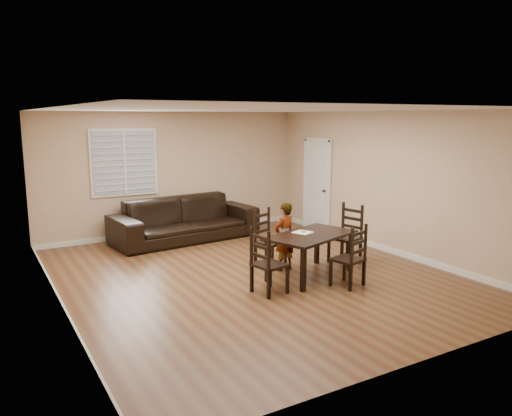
% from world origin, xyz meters
% --- Properties ---
extents(ground, '(7.00, 7.00, 0.00)m').
position_xyz_m(ground, '(0.00, 0.00, 0.00)').
color(ground, brown).
rests_on(ground, ground).
extents(room, '(6.04, 7.04, 2.72)m').
position_xyz_m(room, '(0.04, 0.18, 1.81)').
color(room, '#CEAF8B').
rests_on(room, ground).
extents(dining_table, '(1.72, 1.29, 0.71)m').
position_xyz_m(dining_table, '(0.80, -0.54, 0.62)').
color(dining_table, black).
rests_on(dining_table, ground).
extents(chair_near, '(0.58, 0.56, 1.01)m').
position_xyz_m(chair_near, '(0.49, 0.38, 0.46)').
color(chair_near, black).
rests_on(chair_near, ground).
extents(chair_far, '(0.54, 0.52, 0.98)m').
position_xyz_m(chair_far, '(1.06, -1.31, 0.44)').
color(chair_far, black).
rests_on(chair_far, ground).
extents(chair_left, '(0.49, 0.51, 1.00)m').
position_xyz_m(chair_left, '(-0.31, -0.89, 0.45)').
color(chair_left, black).
rests_on(chair_left, ground).
extents(chair_right, '(0.54, 0.56, 1.05)m').
position_xyz_m(chair_right, '(1.92, -0.18, 0.48)').
color(chair_right, black).
rests_on(chair_right, ground).
extents(child, '(0.48, 0.37, 1.16)m').
position_xyz_m(child, '(0.63, -0.02, 0.58)').
color(child, gray).
rests_on(child, ground).
extents(napkin, '(0.36, 0.36, 0.00)m').
position_xyz_m(napkin, '(0.75, -0.38, 0.72)').
color(napkin, beige).
rests_on(napkin, dining_table).
extents(donut, '(0.09, 0.09, 0.03)m').
position_xyz_m(donut, '(0.77, -0.37, 0.74)').
color(donut, '#BB8843').
rests_on(donut, napkin).
extents(sofa, '(3.18, 1.52, 0.90)m').
position_xyz_m(sofa, '(-0.04, 2.80, 0.45)').
color(sofa, black).
rests_on(sofa, ground).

